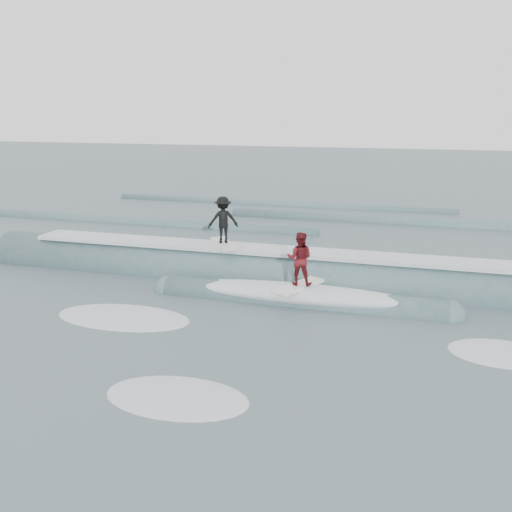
# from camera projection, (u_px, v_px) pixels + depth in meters

# --- Properties ---
(ground) EXTENTS (160.00, 160.00, 0.00)m
(ground) POSITION_uv_depth(u_px,v_px,m) (200.00, 343.00, 14.91)
(ground) COLOR #3C4F58
(ground) RESTS_ON ground
(breaking_wave) EXTENTS (23.66, 3.86, 2.16)m
(breaking_wave) POSITION_uv_depth(u_px,v_px,m) (268.00, 281.00, 20.21)
(breaking_wave) COLOR #395E60
(breaking_wave) RESTS_ON ground
(surfer_black) EXTENTS (1.56, 1.97, 1.78)m
(surfer_black) POSITION_uv_depth(u_px,v_px,m) (223.00, 222.00, 20.50)
(surfer_black) COLOR silver
(surfer_black) RESTS_ON ground
(surfer_red) EXTENTS (1.32, 2.05, 1.77)m
(surfer_red) POSITION_uv_depth(u_px,v_px,m) (300.00, 262.00, 17.70)
(surfer_red) COLOR white
(surfer_red) RESTS_ON ground
(whitewater) EXTENTS (17.85, 6.33, 0.10)m
(whitewater) POSITION_uv_depth(u_px,v_px,m) (193.00, 343.00, 14.89)
(whitewater) COLOR silver
(whitewater) RESTS_ON ground
(far_swells) EXTENTS (38.32, 8.65, 0.80)m
(far_swells) POSITION_uv_depth(u_px,v_px,m) (289.00, 219.00, 31.80)
(far_swells) COLOR #395E60
(far_swells) RESTS_ON ground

